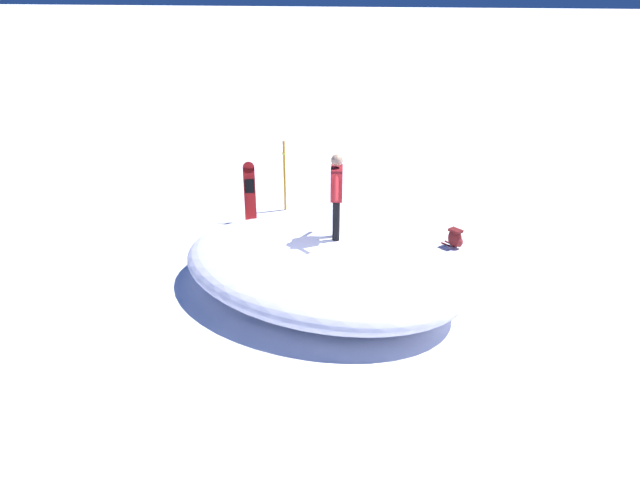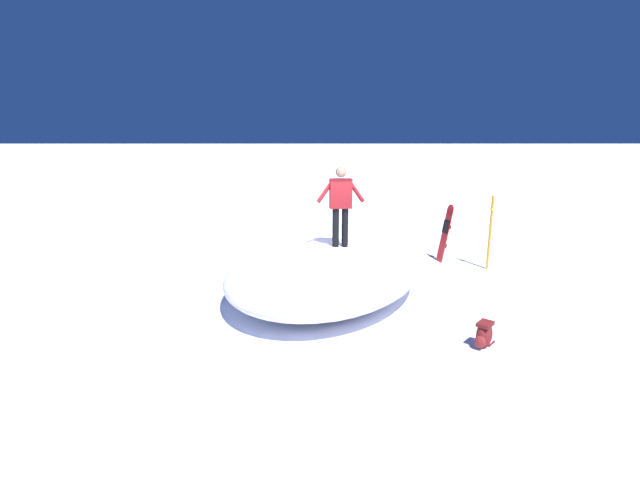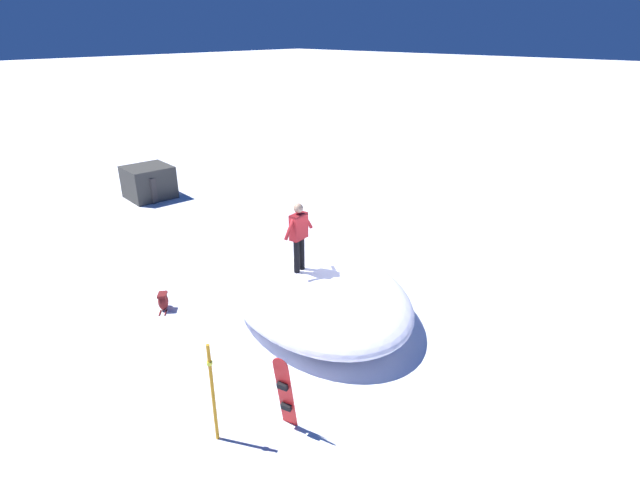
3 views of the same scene
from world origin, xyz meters
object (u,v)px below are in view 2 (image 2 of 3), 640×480
(snowboarder_standing, at_px, (341,201))
(backpack_near, at_px, (484,335))
(snowboard_primary_upright, at_px, (446,232))
(trail_marker_pole, at_px, (490,231))

(snowboarder_standing, height_order, backpack_near, snowboarder_standing)
(snowboarder_standing, bearing_deg, backpack_near, 41.96)
(snowboard_primary_upright, distance_m, backpack_near, 5.22)
(backpack_near, bearing_deg, trail_marker_pole, 159.28)
(backpack_near, relative_size, trail_marker_pole, 0.26)
(snowboarder_standing, height_order, snowboard_primary_upright, snowboarder_standing)
(backpack_near, xyz_separation_m, trail_marker_pole, (-4.43, 1.68, 0.78))
(backpack_near, height_order, trail_marker_pole, trail_marker_pole)
(snowboarder_standing, distance_m, snowboard_primary_upright, 4.18)
(trail_marker_pole, bearing_deg, snowboarder_standing, -64.38)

